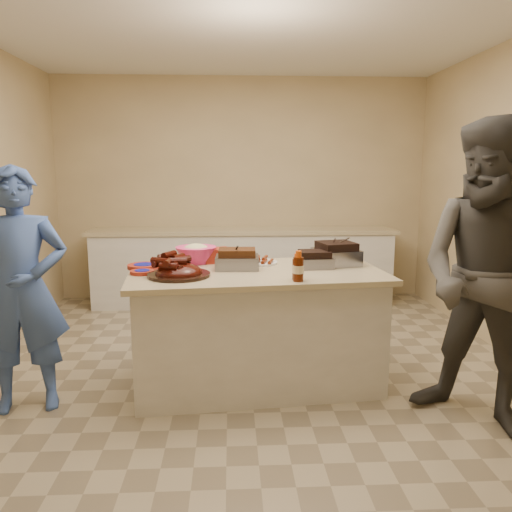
{
  "coord_description": "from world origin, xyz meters",
  "views": [
    {
      "loc": [
        -0.14,
        -3.7,
        1.62
      ],
      "look_at": [
        0.04,
        -0.06,
        0.97
      ],
      "focal_mm": 35.0,
      "sensor_mm": 36.0,
      "label": 1
    }
  ],
  "objects": [
    {
      "name": "room",
      "position": [
        0.0,
        0.0,
        0.0
      ],
      "size": [
        4.5,
        5.0,
        2.7
      ],
      "primitive_type": null,
      "color": "tan",
      "rests_on": "ground"
    },
    {
      "name": "back_counter",
      "position": [
        0.0,
        2.2,
        0.45
      ],
      "size": [
        3.6,
        0.64,
        0.9
      ],
      "primitive_type": null,
      "color": "silver",
      "rests_on": "ground"
    },
    {
      "name": "island",
      "position": [
        0.04,
        -0.11,
        0.0
      ],
      "size": [
        1.93,
        1.15,
        0.87
      ],
      "primitive_type": null,
      "rotation": [
        0.0,
        0.0,
        0.1
      ],
      "color": "silver",
      "rests_on": "ground"
    },
    {
      "name": "rib_platter",
      "position": [
        -0.51,
        -0.28,
        0.87
      ],
      "size": [
        0.45,
        0.45,
        0.17
      ],
      "primitive_type": null,
      "rotation": [
        0.0,
        0.0,
        0.03
      ],
      "color": "#400C05",
      "rests_on": "island"
    },
    {
      "name": "pulled_pork_tray",
      "position": [
        -0.1,
        -0.03,
        0.87
      ],
      "size": [
        0.33,
        0.25,
        0.1
      ],
      "primitive_type": "cube",
      "rotation": [
        0.0,
        0.0,
        -0.03
      ],
      "color": "#47230F",
      "rests_on": "island"
    },
    {
      "name": "brisket_tray",
      "position": [
        0.49,
        -0.02,
        0.87
      ],
      "size": [
        0.28,
        0.23,
        0.08
      ],
      "primitive_type": "cube",
      "rotation": [
        0.0,
        0.0,
        0.04
      ],
      "color": "black",
      "rests_on": "island"
    },
    {
      "name": "roasting_pan",
      "position": [
        0.67,
        0.08,
        0.87
      ],
      "size": [
        0.37,
        0.37,
        0.12
      ],
      "primitive_type": "cube",
      "rotation": [
        0.0,
        0.0,
        0.24
      ],
      "color": "gray",
      "rests_on": "island"
    },
    {
      "name": "coleslaw_bowl",
      "position": [
        -0.42,
        0.21,
        0.87
      ],
      "size": [
        0.36,
        0.36,
        0.22
      ],
      "primitive_type": null,
      "rotation": [
        0.0,
        0.0,
        0.1
      ],
      "color": "#ED2D77",
      "rests_on": "island"
    },
    {
      "name": "sausage_plate",
      "position": [
        0.07,
        0.17,
        0.87
      ],
      "size": [
        0.35,
        0.35,
        0.05
      ],
      "primitive_type": "cylinder",
      "rotation": [
        0.0,
        0.0,
        -0.16
      ],
      "color": "silver",
      "rests_on": "island"
    },
    {
      "name": "mac_cheese_dish",
      "position": [
        0.58,
        0.31,
        0.87
      ],
      "size": [
        0.29,
        0.23,
        0.07
      ],
      "primitive_type": "cube",
      "rotation": [
        0.0,
        0.0,
        0.1
      ],
      "color": "orange",
      "rests_on": "island"
    },
    {
      "name": "bbq_bottle_a",
      "position": [
        0.3,
        -0.47,
        0.87
      ],
      "size": [
        0.08,
        0.08,
        0.21
      ],
      "primitive_type": "cylinder",
      "rotation": [
        0.0,
        0.0,
        0.1
      ],
      "color": "#441604",
      "rests_on": "island"
    },
    {
      "name": "bbq_bottle_b",
      "position": [
        0.3,
        -0.42,
        0.87
      ],
      "size": [
        0.07,
        0.07,
        0.18
      ],
      "primitive_type": "cylinder",
      "rotation": [
        0.0,
        0.0,
        0.1
      ],
      "color": "#441604",
      "rests_on": "island"
    },
    {
      "name": "mustard_bottle",
      "position": [
        -0.11,
        -0.04,
        0.87
      ],
      "size": [
        0.05,
        0.05,
        0.12
      ],
      "primitive_type": "cylinder",
      "rotation": [
        0.0,
        0.0,
        0.1
      ],
      "color": "yellow",
      "rests_on": "island"
    },
    {
      "name": "sauce_bowl",
      "position": [
        -0.02,
        0.18,
        0.87
      ],
      "size": [
        0.14,
        0.06,
        0.14
      ],
      "primitive_type": "imported",
      "rotation": [
        0.0,
        0.0,
        0.1
      ],
      "color": "silver",
      "rests_on": "island"
    },
    {
      "name": "plate_stack_large",
      "position": [
        -0.8,
        0.02,
        0.87
      ],
      "size": [
        0.27,
        0.27,
        0.03
      ],
      "primitive_type": "cylinder",
      "rotation": [
        0.0,
        0.0,
        0.1
      ],
      "color": "maroon",
      "rests_on": "island"
    },
    {
      "name": "plate_stack_small",
      "position": [
        -0.78,
        -0.18,
        0.87
      ],
      "size": [
        0.19,
        0.19,
        0.02
      ],
      "primitive_type": "cylinder",
      "rotation": [
        0.0,
        0.0,
        0.1
      ],
      "color": "maroon",
      "rests_on": "island"
    },
    {
      "name": "plastic_cup",
      "position": [
        -0.6,
        0.08,
        0.87
      ],
      "size": [
        0.11,
        0.11,
        0.1
      ],
      "primitive_type": "imported",
      "rotation": [
        0.0,
        0.0,
        0.1
      ],
      "color": "#94511A",
      "rests_on": "island"
    },
    {
      "name": "basket_stack",
      "position": [
        -0.26,
        0.25,
        0.87
      ],
      "size": [
        0.26,
        0.23,
        0.11
      ],
      "primitive_type": "cube",
      "rotation": [
        0.0,
        0.0,
        0.35
      ],
      "color": "maroon",
      "rests_on": "island"
    },
    {
      "name": "guest_blue",
      "position": [
        -1.53,
        -0.42,
        0.0
      ],
      "size": [
        0.95,
        1.73,
        0.39
      ],
      "primitive_type": "imported",
      "rotation": [
        0.0,
        0.0,
        0.22
      ],
      "color": "#3C5AA3",
      "rests_on": "ground"
    },
    {
      "name": "guest_gray",
      "position": [
        1.44,
        -0.83,
        0.0
      ],
      "size": [
        2.03,
        2.01,
        0.73
      ],
      "primitive_type": "imported",
      "rotation": [
        0.0,
        0.0,
        -0.81
      ],
      "color": "#474540",
      "rests_on": "ground"
    }
  ]
}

